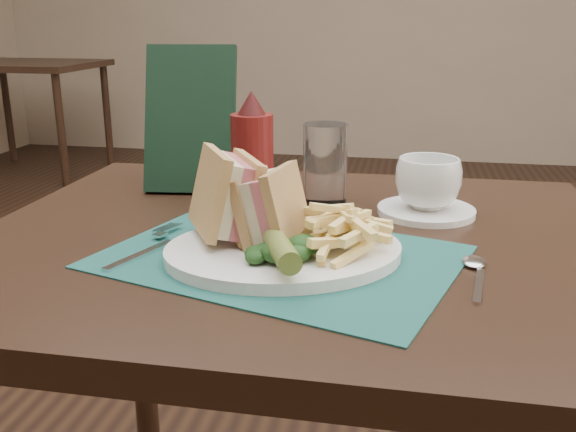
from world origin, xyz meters
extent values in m
plane|color=#9E8A70|center=(0.00, 3.50, 0.00)|extent=(6.00, 0.00, 6.00)
cube|color=#184D46|center=(0.00, -0.60, 0.75)|extent=(0.50, 0.42, 0.00)
cylinder|color=#5A6D29|center=(0.01, -0.66, 0.79)|extent=(0.07, 0.12, 0.03)
cylinder|color=white|center=(0.19, -0.37, 0.76)|extent=(0.16, 0.16, 0.01)
imported|color=white|center=(0.19, -0.37, 0.80)|extent=(0.12, 0.12, 0.08)
cylinder|color=white|center=(0.02, -0.34, 0.81)|extent=(0.08, 0.08, 0.13)
cube|color=black|center=(-0.22, -0.29, 0.87)|extent=(0.17, 0.11, 0.25)
camera|label=1|loc=(0.15, -1.34, 1.05)|focal=40.00mm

